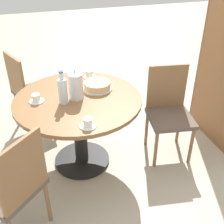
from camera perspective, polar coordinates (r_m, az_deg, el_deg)
The scene contains 11 objects.
ground_plane at distance 2.97m, azimuth -6.05°, elevation -9.79°, with size 14.00×14.00×0.00m, color #B2A893.
dining_table at distance 2.62m, azimuth -6.75°, elevation -0.46°, with size 1.15×1.15×0.74m.
chair_a at distance 2.86m, azimuth 11.47°, elevation 0.33°, with size 0.48×0.48×0.92m.
chair_b at distance 3.33m, azimuth -16.39°, elevation 4.39°, with size 0.55×0.55×0.92m.
chair_c at distance 2.14m, azimuth -19.49°, elevation -13.98°, with size 0.59×0.59×0.92m.
coffee_pot at distance 2.47m, azimuth -7.32°, elevation 5.34°, with size 0.13×0.13×0.27m.
water_bottle at distance 2.42m, azimuth -9.98°, elevation 4.35°, with size 0.08×0.08×0.30m.
cake_main at distance 2.65m, azimuth -2.99°, elevation 5.36°, with size 0.28×0.28×0.07m.
cup_a at distance 2.53m, azimuth -15.13°, elevation 2.62°, with size 0.13×0.13×0.07m.
cup_b at distance 2.13m, azimuth -4.93°, elevation -2.29°, with size 0.13×0.13×0.07m.
cup_c at distance 2.90m, azimuth -4.65°, elevation 7.60°, with size 0.13×0.13×0.07m.
Camera 1 is at (2.19, -0.35, 1.97)m, focal length 45.00 mm.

